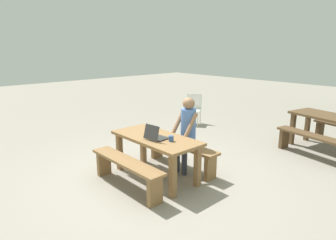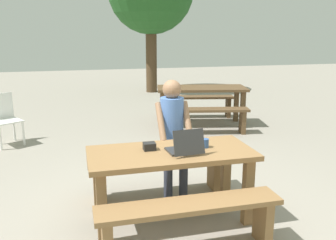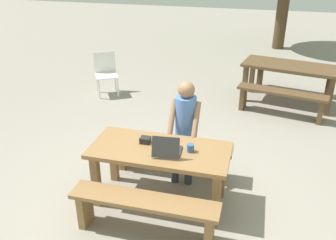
{
  "view_description": "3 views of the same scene",
  "coord_description": "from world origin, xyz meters",
  "px_view_note": "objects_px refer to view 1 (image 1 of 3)",
  "views": [
    {
      "loc": [
        3.59,
        -3.0,
        2.2
      ],
      "look_at": [
        0.03,
        0.25,
        0.98
      ],
      "focal_mm": 31.2,
      "sensor_mm": 36.0,
      "label": 1
    },
    {
      "loc": [
        -0.88,
        -3.29,
        1.88
      ],
      "look_at": [
        0.03,
        0.25,
        0.98
      ],
      "focal_mm": 39.18,
      "sensor_mm": 36.0,
      "label": 2
    },
    {
      "loc": [
        1.01,
        -3.49,
        2.86
      ],
      "look_at": [
        0.03,
        0.25,
        0.98
      ],
      "focal_mm": 39.05,
      "sensor_mm": 36.0,
      "label": 3
    }
  ],
  "objects_px": {
    "person_seated": "(187,129)",
    "picnic_table_mid": "(335,123)",
    "coffee_mug": "(171,138)",
    "picnic_table_front": "(156,144)",
    "small_pouch": "(152,131)",
    "plastic_chair": "(193,108)",
    "laptop": "(155,136)"
  },
  "relations": [
    {
      "from": "laptop",
      "to": "small_pouch",
      "type": "relative_size",
      "value": 2.84
    },
    {
      "from": "coffee_mug",
      "to": "person_seated",
      "type": "height_order",
      "value": "person_seated"
    },
    {
      "from": "coffee_mug",
      "to": "laptop",
      "type": "bearing_deg",
      "value": -153.21
    },
    {
      "from": "picnic_table_front",
      "to": "coffee_mug",
      "type": "relative_size",
      "value": 17.94
    },
    {
      "from": "person_seated",
      "to": "picnic_table_mid",
      "type": "distance_m",
      "value": 3.33
    },
    {
      "from": "picnic_table_mid",
      "to": "laptop",
      "type": "bearing_deg",
      "value": -100.01
    },
    {
      "from": "picnic_table_front",
      "to": "laptop",
      "type": "xyz_separation_m",
      "value": [
        0.11,
        -0.1,
        0.19
      ]
    },
    {
      "from": "small_pouch",
      "to": "person_seated",
      "type": "xyz_separation_m",
      "value": [
        0.37,
        0.49,
        0.01
      ]
    },
    {
      "from": "picnic_table_front",
      "to": "plastic_chair",
      "type": "height_order",
      "value": "plastic_chair"
    },
    {
      "from": "small_pouch",
      "to": "coffee_mug",
      "type": "relative_size",
      "value": 1.32
    },
    {
      "from": "coffee_mug",
      "to": "plastic_chair",
      "type": "height_order",
      "value": "plastic_chair"
    },
    {
      "from": "picnic_table_front",
      "to": "picnic_table_mid",
      "type": "relative_size",
      "value": 0.86
    },
    {
      "from": "picnic_table_front",
      "to": "coffee_mug",
      "type": "xyz_separation_m",
      "value": [
        0.36,
        0.02,
        0.17
      ]
    },
    {
      "from": "plastic_chair",
      "to": "small_pouch",
      "type": "bearing_deg",
      "value": -89.46
    },
    {
      "from": "picnic_table_front",
      "to": "person_seated",
      "type": "bearing_deg",
      "value": 73.4
    },
    {
      "from": "picnic_table_front",
      "to": "laptop",
      "type": "bearing_deg",
      "value": -41.9
    },
    {
      "from": "person_seated",
      "to": "plastic_chair",
      "type": "height_order",
      "value": "person_seated"
    },
    {
      "from": "laptop",
      "to": "coffee_mug",
      "type": "xyz_separation_m",
      "value": [
        0.24,
        0.12,
        -0.02
      ]
    },
    {
      "from": "person_seated",
      "to": "plastic_chair",
      "type": "bearing_deg",
      "value": 130.72
    },
    {
      "from": "coffee_mug",
      "to": "picnic_table_mid",
      "type": "height_order",
      "value": "coffee_mug"
    },
    {
      "from": "picnic_table_front",
      "to": "picnic_table_mid",
      "type": "distance_m",
      "value": 3.92
    },
    {
      "from": "coffee_mug",
      "to": "plastic_chair",
      "type": "bearing_deg",
      "value": 127.58
    },
    {
      "from": "laptop",
      "to": "person_seated",
      "type": "relative_size",
      "value": 0.25
    },
    {
      "from": "person_seated",
      "to": "picnic_table_mid",
      "type": "height_order",
      "value": "person_seated"
    },
    {
      "from": "laptop",
      "to": "coffee_mug",
      "type": "bearing_deg",
      "value": -158.21
    },
    {
      "from": "laptop",
      "to": "picnic_table_mid",
      "type": "distance_m",
      "value": 3.97
    },
    {
      "from": "laptop",
      "to": "coffee_mug",
      "type": "height_order",
      "value": "laptop"
    },
    {
      "from": "coffee_mug",
      "to": "person_seated",
      "type": "xyz_separation_m",
      "value": [
        -0.19,
        0.55,
        0.0
      ]
    },
    {
      "from": "picnic_table_front",
      "to": "small_pouch",
      "type": "height_order",
      "value": "small_pouch"
    },
    {
      "from": "picnic_table_mid",
      "to": "plastic_chair",
      "type": "bearing_deg",
      "value": -161.65
    },
    {
      "from": "person_seated",
      "to": "plastic_chair",
      "type": "distance_m",
      "value": 3.43
    },
    {
      "from": "picnic_table_mid",
      "to": "small_pouch",
      "type": "bearing_deg",
      "value": -105.23
    }
  ]
}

